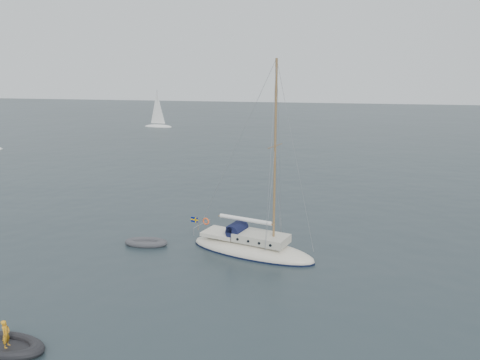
# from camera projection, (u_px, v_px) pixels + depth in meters

# --- Properties ---
(ground) EXTENTS (300.00, 300.00, 0.00)m
(ground) POSITION_uv_depth(u_px,v_px,m) (266.00, 259.00, 29.63)
(ground) COLOR black
(ground) RESTS_ON ground
(sailboat) EXTENTS (9.10, 2.73, 12.96)m
(sailboat) POSITION_uv_depth(u_px,v_px,m) (252.00, 238.00, 30.49)
(sailboat) COLOR silver
(sailboat) RESTS_ON ground
(dinghy) EXTENTS (2.99, 1.35, 0.43)m
(dinghy) POSITION_uv_depth(u_px,v_px,m) (146.00, 242.00, 32.00)
(dinghy) COLOR #444549
(dinghy) RESTS_ON ground
(rib) EXTENTS (3.89, 1.77, 1.44)m
(rib) POSITION_uv_depth(u_px,v_px,m) (3.00, 345.00, 19.96)
(rib) COLOR black
(rib) RESTS_ON ground
(distant_yacht_c) EXTENTS (6.20, 3.31, 8.21)m
(distant_yacht_c) POSITION_uv_depth(u_px,v_px,m) (157.00, 110.00, 98.24)
(distant_yacht_c) COLOR white
(distant_yacht_c) RESTS_ON ground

